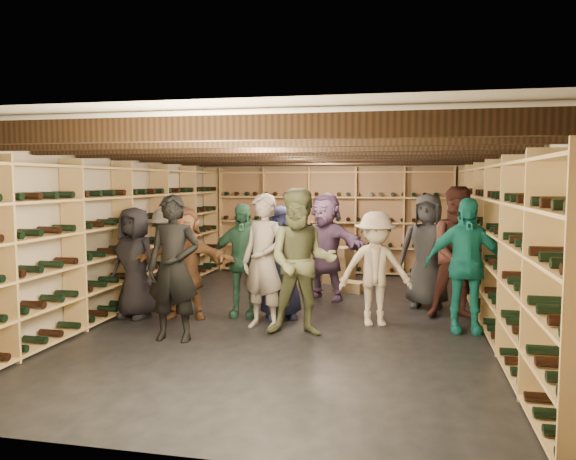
# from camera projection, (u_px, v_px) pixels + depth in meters

# --- Properties ---
(ground) EXTENTS (8.00, 8.00, 0.00)m
(ground) POSITION_uv_depth(u_px,v_px,m) (297.00, 318.00, 7.72)
(ground) COLOR black
(ground) RESTS_ON ground
(walls) EXTENTS (5.52, 8.02, 2.40)m
(walls) POSITION_uv_depth(u_px,v_px,m) (297.00, 231.00, 7.62)
(walls) COLOR #B3A38B
(walls) RESTS_ON ground
(ceiling) EXTENTS (5.50, 8.00, 0.01)m
(ceiling) POSITION_uv_depth(u_px,v_px,m) (297.00, 142.00, 7.51)
(ceiling) COLOR beige
(ceiling) RESTS_ON walls
(ceiling_joists) EXTENTS (5.40, 7.12, 0.18)m
(ceiling_joists) POSITION_uv_depth(u_px,v_px,m) (297.00, 152.00, 7.53)
(ceiling_joists) COLOR black
(ceiling_joists) RESTS_ON ground
(wine_rack_left) EXTENTS (0.32, 7.50, 2.15)m
(wine_rack_left) POSITION_uv_depth(u_px,v_px,m) (124.00, 236.00, 8.16)
(wine_rack_left) COLOR tan
(wine_rack_left) RESTS_ON ground
(wine_rack_right) EXTENTS (0.32, 7.50, 2.15)m
(wine_rack_right) POSITION_uv_depth(u_px,v_px,m) (496.00, 245.00, 7.10)
(wine_rack_right) COLOR tan
(wine_rack_right) RESTS_ON ground
(wine_rack_back) EXTENTS (4.70, 0.30, 2.15)m
(wine_rack_back) POSITION_uv_depth(u_px,v_px,m) (333.00, 221.00, 11.36)
(wine_rack_back) COLOR tan
(wine_rack_back) RESTS_ON ground
(crate_stack_left) EXTENTS (0.59, 0.51, 0.68)m
(crate_stack_left) POSITION_uv_depth(u_px,v_px,m) (338.00, 265.00, 10.23)
(crate_stack_left) COLOR tan
(crate_stack_left) RESTS_ON ground
(crate_stack_right) EXTENTS (0.52, 0.36, 0.68)m
(crate_stack_right) POSITION_uv_depth(u_px,v_px,m) (287.00, 270.00, 9.73)
(crate_stack_right) COLOR tan
(crate_stack_right) RESTS_ON ground
(crate_loose) EXTENTS (0.57, 0.46, 0.17)m
(crate_loose) POSITION_uv_depth(u_px,v_px,m) (349.00, 286.00, 9.56)
(crate_loose) COLOR tan
(crate_loose) RESTS_ON ground
(person_0) EXTENTS (0.85, 0.67, 1.52)m
(person_0) POSITION_uv_depth(u_px,v_px,m) (135.00, 263.00, 7.69)
(person_0) COLOR black
(person_0) RESTS_ON ground
(person_1) EXTENTS (0.65, 0.44, 1.72)m
(person_1) POSITION_uv_depth(u_px,v_px,m) (174.00, 268.00, 6.56)
(person_1) COLOR black
(person_1) RESTS_ON ground
(person_2) EXTENTS (0.95, 0.78, 1.79)m
(person_2) POSITION_uv_depth(u_px,v_px,m) (302.00, 262.00, 6.79)
(person_2) COLOR #555A39
(person_2) RESTS_ON ground
(person_3) EXTENTS (1.07, 0.78, 1.48)m
(person_3) POSITION_uv_depth(u_px,v_px,m) (375.00, 269.00, 7.27)
(person_3) COLOR #C0AA94
(person_3) RESTS_ON ground
(person_4) EXTENTS (1.01, 0.49, 1.68)m
(person_4) POSITION_uv_depth(u_px,v_px,m) (465.00, 265.00, 6.95)
(person_4) COLOR #188076
(person_4) RESTS_ON ground
(person_5) EXTENTS (1.48, 0.68, 1.53)m
(person_5) POSITION_uv_depth(u_px,v_px,m) (185.00, 262.00, 7.66)
(person_5) COLOR brown
(person_5) RESTS_ON ground
(person_6) EXTENTS (0.88, 0.73, 1.55)m
(person_6) POSITION_uv_depth(u_px,v_px,m) (281.00, 262.00, 7.65)
(person_6) COLOR #1C2046
(person_6) RESTS_ON ground
(person_7) EXTENTS (0.74, 0.62, 1.72)m
(person_7) POSITION_uv_depth(u_px,v_px,m) (264.00, 262.00, 7.07)
(person_7) COLOR gray
(person_7) RESTS_ON ground
(person_8) EXTENTS (0.95, 0.78, 1.81)m
(person_8) POSITION_uv_depth(u_px,v_px,m) (460.00, 253.00, 7.59)
(person_8) COLOR #411F1A
(person_8) RESTS_ON ground
(person_9) EXTENTS (1.07, 0.77, 1.50)m
(person_9) POSITION_uv_depth(u_px,v_px,m) (168.00, 259.00, 8.10)
(person_9) COLOR #ACA89E
(person_9) RESTS_ON ground
(person_10) EXTENTS (0.95, 0.45, 1.57)m
(person_10) POSITION_uv_depth(u_px,v_px,m) (242.00, 260.00, 7.74)
(person_10) COLOR #234D38
(person_10) RESTS_ON ground
(person_11) EXTENTS (1.65, 1.08, 1.70)m
(person_11) POSITION_uv_depth(u_px,v_px,m) (325.00, 246.00, 8.87)
(person_11) COLOR slate
(person_11) RESTS_ON ground
(person_12) EXTENTS (0.90, 0.67, 1.69)m
(person_12) POSITION_uv_depth(u_px,v_px,m) (427.00, 251.00, 8.31)
(person_12) COLOR #2F3134
(person_12) RESTS_ON ground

